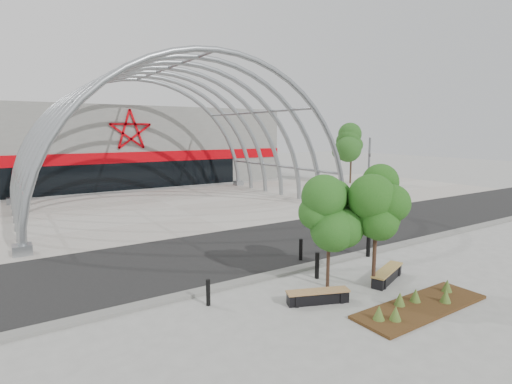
{
  "coord_description": "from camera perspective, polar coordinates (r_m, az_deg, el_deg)",
  "views": [
    {
      "loc": [
        -10.48,
        -12.38,
        5.58
      ],
      "look_at": [
        0.0,
        4.0,
        2.6
      ],
      "focal_mm": 28.0,
      "sensor_mm": 36.0,
      "label": 1
    }
  ],
  "objects": [
    {
      "name": "ground",
      "position": [
        17.15,
        7.34,
        -10.34
      ],
      "size": [
        140.0,
        140.0,
        0.0
      ],
      "primitive_type": "plane",
      "color": "gray",
      "rests_on": "ground"
    },
    {
      "name": "road",
      "position": [
        19.83,
        0.79,
        -7.61
      ],
      "size": [
        140.0,
        7.0,
        0.02
      ],
      "primitive_type": "cube",
      "color": "black",
      "rests_on": "ground"
    },
    {
      "name": "forecourt",
      "position": [
        30.3,
        -11.81,
        -2.05
      ],
      "size": [
        60.0,
        17.0,
        0.04
      ],
      "primitive_type": "cube",
      "color": "#A9A297",
      "rests_on": "ground"
    },
    {
      "name": "kerb",
      "position": [
        16.96,
        7.89,
        -10.37
      ],
      "size": [
        60.0,
        0.5,
        0.12
      ],
      "primitive_type": "cube",
      "color": "slate",
      "rests_on": "ground"
    },
    {
      "name": "arena_building",
      "position": [
        47.04,
        -19.84,
        6.26
      ],
      "size": [
        34.0,
        15.24,
        8.0
      ],
      "color": "slate",
      "rests_on": "ground"
    },
    {
      "name": "vault_canopy",
      "position": [
        30.3,
        -11.81,
        -2.05
      ],
      "size": [
        20.8,
        15.8,
        20.36
      ],
      "color": "gray",
      "rests_on": "ground"
    },
    {
      "name": "planting_bed",
      "position": [
        14.15,
        22.3,
        -14.65
      ],
      "size": [
        4.99,
        1.59,
        0.53
      ],
      "color": "#34230D",
      "rests_on": "ground"
    },
    {
      "name": "signal_pole",
      "position": [
        28.82,
        15.78,
        2.62
      ],
      "size": [
        0.14,
        0.72,
        5.14
      ],
      "color": "slate",
      "rests_on": "ground"
    },
    {
      "name": "street_tree_0",
      "position": [
        14.26,
        10.47,
        -2.67
      ],
      "size": [
        1.71,
        1.71,
        3.9
      ],
      "color": "black",
      "rests_on": "ground"
    },
    {
      "name": "street_tree_1",
      "position": [
        14.49,
        16.84,
        -2.25
      ],
      "size": [
        1.72,
        1.72,
        4.06
      ],
      "color": "black",
      "rests_on": "ground"
    },
    {
      "name": "bench_0",
      "position": [
        13.63,
        8.82,
        -14.58
      ],
      "size": [
        2.11,
        1.18,
        0.44
      ],
      "color": "black",
      "rests_on": "ground"
    },
    {
      "name": "bench_1",
      "position": [
        16.06,
        18.23,
        -11.21
      ],
      "size": [
        2.25,
        1.25,
        0.47
      ],
      "color": "black",
      "rests_on": "ground"
    },
    {
      "name": "bollard_0",
      "position": [
        13.32,
        -6.85,
        -14.07
      ],
      "size": [
        0.14,
        0.14,
        0.87
      ],
      "primitive_type": "cylinder",
      "color": "black",
      "rests_on": "ground"
    },
    {
      "name": "bollard_1",
      "position": [
        15.62,
        8.72,
        -10.32
      ],
      "size": [
        0.16,
        0.16,
        1.02
      ],
      "primitive_type": "cylinder",
      "color": "black",
      "rests_on": "ground"
    },
    {
      "name": "bollard_2",
      "position": [
        17.59,
        6.41,
        -8.19
      ],
      "size": [
        0.15,
        0.15,
        0.96
      ],
      "primitive_type": "cylinder",
      "color": "black",
      "rests_on": "ground"
    },
    {
      "name": "bollard_3",
      "position": [
        18.69,
        15.76,
        -7.2
      ],
      "size": [
        0.18,
        0.18,
        1.12
      ],
      "primitive_type": "cylinder",
      "color": "black",
      "rests_on": "ground"
    },
    {
      "name": "bollard_4",
      "position": [
        19.14,
        11.92,
        -6.99
      ],
      "size": [
        0.15,
        0.15,
        0.92
      ],
      "primitive_type": "cylinder",
      "color": "black",
      "rests_on": "ground"
    },
    {
      "name": "bg_tree_1",
      "position": [
        43.77,
        13.49,
        6.73
      ],
      "size": [
        2.7,
        2.7,
        5.91
      ],
      "color": "black",
      "rests_on": "ground"
    }
  ]
}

